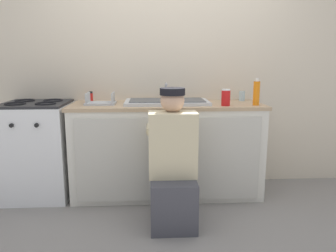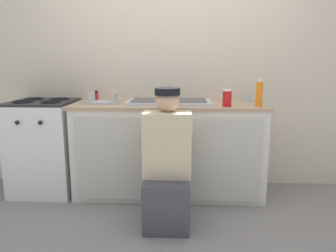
{
  "view_description": "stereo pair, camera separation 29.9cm",
  "coord_description": "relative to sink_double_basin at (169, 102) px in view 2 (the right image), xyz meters",
  "views": [
    {
      "loc": [
        -0.16,
        -2.84,
        1.31
      ],
      "look_at": [
        0.0,
        0.1,
        0.73
      ],
      "focal_mm": 35.0,
      "sensor_mm": 36.0,
      "label": 1
    },
    {
      "loc": [
        0.14,
        -2.84,
        1.31
      ],
      "look_at": [
        0.0,
        0.1,
        0.73
      ],
      "focal_mm": 35.0,
      "sensor_mm": 36.0,
      "label": 2
    }
  ],
  "objects": [
    {
      "name": "dish_rack_tray",
      "position": [
        -0.63,
        -0.02,
        0.01
      ],
      "size": [
        0.28,
        0.22,
        0.11
      ],
      "color": "#B2B7BC",
      "rests_on": "countertop"
    },
    {
      "name": "soda_cup_red",
      "position": [
        0.53,
        -0.19,
        0.06
      ],
      "size": [
        0.08,
        0.08,
        0.15
      ],
      "color": "red",
      "rests_on": "countertop"
    },
    {
      "name": "counter_cabinet",
      "position": [
        0.0,
        -0.01,
        -0.49
      ],
      "size": [
        1.8,
        0.62,
        0.87
      ],
      "color": "silver",
      "rests_on": "ground_plane"
    },
    {
      "name": "countertop",
      "position": [
        0.0,
        -0.0,
        -0.04
      ],
      "size": [
        1.84,
        0.62,
        0.03
      ],
      "primitive_type": "cube",
      "color": "tan",
      "rests_on": "counter_cabinet"
    },
    {
      "name": "ground_plane",
      "position": [
        0.0,
        -0.3,
        -0.93
      ],
      "size": [
        12.0,
        12.0,
        0.0
      ],
      "primitive_type": "plane",
      "color": "gray"
    },
    {
      "name": "spice_bottle_red",
      "position": [
        -0.76,
        0.19,
        0.03
      ],
      "size": [
        0.04,
        0.04,
        0.1
      ],
      "color": "red",
      "rests_on": "countertop"
    },
    {
      "name": "stove_range",
      "position": [
        -1.25,
        -0.0,
        -0.46
      ],
      "size": [
        0.6,
        0.62,
        0.94
      ],
      "color": "white",
      "rests_on": "ground_plane"
    },
    {
      "name": "back_wall",
      "position": [
        0.0,
        0.35,
        0.32
      ],
      "size": [
        6.0,
        0.1,
        2.5
      ],
      "primitive_type": "cube",
      "color": "beige",
      "rests_on": "ground_plane"
    },
    {
      "name": "sink_double_basin",
      "position": [
        0.0,
        0.0,
        0.0
      ],
      "size": [
        0.8,
        0.44,
        0.19
      ],
      "color": "silver",
      "rests_on": "countertop"
    },
    {
      "name": "soap_bottle_orange",
      "position": [
        0.82,
        -0.17,
        0.09
      ],
      "size": [
        0.06,
        0.06,
        0.25
      ],
      "color": "orange",
      "rests_on": "countertop"
    },
    {
      "name": "plumber_person",
      "position": [
        0.01,
        -0.65,
        -0.47
      ],
      "size": [
        0.42,
        0.61,
        1.1
      ],
      "color": "#3F3F47",
      "rests_on": "ground_plane"
    },
    {
      "name": "water_glass",
      "position": [
        0.78,
        0.18,
        0.03
      ],
      "size": [
        0.06,
        0.06,
        0.1
      ],
      "color": "#ADC6CC",
      "rests_on": "countertop"
    }
  ]
}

